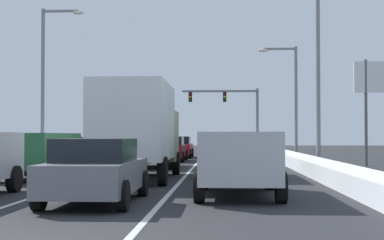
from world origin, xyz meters
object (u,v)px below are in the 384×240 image
object	(u,v)px
street_lamp_right_near	(311,63)
suv_navy_right_lane_fifth	(227,143)
sedan_maroon_center_lane_fourth	(170,149)
suv_green_left_lane_second	(38,151)
suv_green_right_lane_second	(236,150)
suv_silver_right_lane_nearest	(238,157)
suv_black_right_lane_fourth	(227,145)
sedan_navy_left_lane_fifth	(130,147)
suv_charcoal_center_lane_third	(154,147)
street_lamp_right_mid	(290,91)
suv_black_left_lane_fourth	(110,145)
sedan_gray_center_lane_nearest	(96,170)
traffic_light_gantry	(234,106)
sedan_red_center_lane_fifth	(178,147)
street_lamp_left_mid	(48,71)
box_truck_center_lane_second	(138,127)
sedan_white_left_lane_third	(85,153)
sedan_white_right_lane_third	(227,152)

from	to	relation	value
street_lamp_right_near	suv_navy_right_lane_fifth	bearing A→B (deg)	108.63
sedan_maroon_center_lane_fourth	suv_green_left_lane_second	size ratio (longest dim) A/B	0.92
suv_green_right_lane_second	suv_silver_right_lane_nearest	bearing A→B (deg)	-90.79
sedan_maroon_center_lane_fourth	suv_black_right_lane_fourth	bearing A→B (deg)	8.47
suv_green_left_lane_second	sedan_navy_left_lane_fifth	bearing A→B (deg)	89.02
suv_charcoal_center_lane_third	suv_black_right_lane_fourth	bearing A→B (deg)	63.77
street_lamp_right_mid	sedan_maroon_center_lane_fourth	bearing A→B (deg)	-150.35
street_lamp_right_near	suv_black_left_lane_fourth	bearing A→B (deg)	163.30
sedan_gray_center_lane_nearest	traffic_light_gantry	size ratio (longest dim) A/B	0.60
sedan_red_center_lane_fifth	street_lamp_left_mid	world-z (taller)	street_lamp_left_mid
suv_black_right_lane_fourth	box_truck_center_lane_second	size ratio (longest dim) A/B	0.68
suv_black_right_lane_fourth	sedan_red_center_lane_fifth	bearing A→B (deg)	122.76
suv_green_right_lane_second	sedan_red_center_lane_fifth	distance (m)	19.26
suv_silver_right_lane_nearest	street_lamp_right_mid	bearing A→B (deg)	80.25
suv_silver_right_lane_nearest	street_lamp_right_near	world-z (taller)	street_lamp_right_near
sedan_maroon_center_lane_fourth	street_lamp_right_mid	distance (m)	9.85
sedan_gray_center_lane_nearest	sedan_navy_left_lane_fifth	bearing A→B (deg)	97.31
sedan_white_left_lane_third	suv_black_left_lane_fourth	xyz separation A→B (m)	(-0.07, 6.46, 0.25)
sedan_gray_center_lane_nearest	street_lamp_left_mid	xyz separation A→B (m)	(-7.73, 21.74, 4.76)
suv_green_right_lane_second	street_lamp_right_near	bearing A→B (deg)	61.82
traffic_light_gantry	street_lamp_right_mid	size ratio (longest dim) A/B	0.98
sedan_red_center_lane_fifth	sedan_navy_left_lane_fifth	world-z (taller)	same
sedan_white_right_lane_third	suv_charcoal_center_lane_third	distance (m)	3.70
suv_silver_right_lane_nearest	suv_charcoal_center_lane_third	bearing A→B (deg)	105.88
suv_navy_right_lane_fifth	street_lamp_right_mid	size ratio (longest dim) A/B	0.64
suv_silver_right_lane_nearest	suv_charcoal_center_lane_third	distance (m)	13.86
suv_silver_right_lane_nearest	suv_green_right_lane_second	distance (m)	7.11
sedan_white_right_lane_third	sedan_gray_center_lane_nearest	distance (m)	16.33
suv_green_left_lane_second	suv_silver_right_lane_nearest	bearing A→B (deg)	-38.26
suv_black_right_lane_fourth	suv_green_left_lane_second	world-z (taller)	same
sedan_white_left_lane_third	street_lamp_right_near	distance (m)	12.30
box_truck_center_lane_second	street_lamp_right_near	bearing A→B (deg)	51.09
suv_charcoal_center_lane_third	sedan_white_right_lane_third	bearing A→B (deg)	13.11
street_lamp_right_near	sedan_white_left_lane_third	bearing A→B (deg)	-164.02
traffic_light_gantry	street_lamp_left_mid	distance (m)	25.32
suv_silver_right_lane_nearest	suv_green_right_lane_second	world-z (taller)	same
sedan_white_left_lane_third	street_lamp_right_mid	xyz separation A→B (m)	(11.07, 13.17, 3.86)
suv_silver_right_lane_nearest	suv_green_right_lane_second	xyz separation A→B (m)	(0.10, 7.11, 0.00)
suv_navy_right_lane_fifth	suv_silver_right_lane_nearest	bearing A→B (deg)	-89.94
suv_charcoal_center_lane_third	sedan_white_left_lane_third	distance (m)	3.53
sedan_maroon_center_lane_fourth	street_lamp_left_mid	world-z (taller)	street_lamp_left_mid
box_truck_center_lane_second	sedan_white_left_lane_third	world-z (taller)	box_truck_center_lane_second
street_lamp_right_mid	suv_charcoal_center_lane_third	bearing A→B (deg)	-125.21
suv_green_left_lane_second	traffic_light_gantry	bearing A→B (deg)	77.91
suv_green_left_lane_second	suv_charcoal_center_lane_third	bearing A→B (deg)	66.59
sedan_white_right_lane_third	box_truck_center_lane_second	bearing A→B (deg)	-109.98
suv_silver_right_lane_nearest	sedan_white_right_lane_third	size ratio (longest dim) A/B	1.09
suv_silver_right_lane_nearest	sedan_white_right_lane_third	xyz separation A→B (m)	(-0.19, 14.17, -0.25)
sedan_gray_center_lane_nearest	street_lamp_right_mid	bearing A→B (deg)	74.00
street_lamp_right_mid	street_lamp_left_mid	bearing A→B (deg)	-162.54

